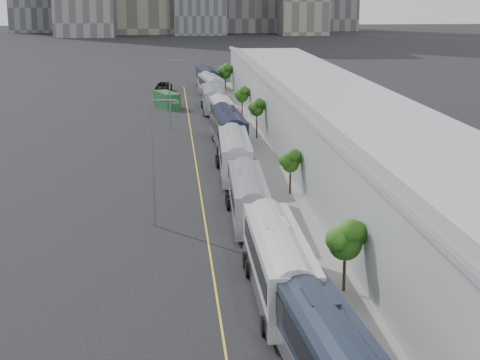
{
  "coord_description": "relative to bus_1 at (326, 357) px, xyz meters",
  "views": [
    {
      "loc": [
        -3.87,
        -9.61,
        16.97
      ],
      "look_at": [
        1.21,
        49.05,
        3.0
      ],
      "focal_mm": 60.0,
      "sensor_mm": 36.0,
      "label": 1
    }
  ],
  "objects": [
    {
      "name": "sidewalk",
      "position": [
        6.47,
        33.34,
        -1.56
      ],
      "size": [
        10.0,
        170.0,
        0.12
      ],
      "primitive_type": "cube",
      "color": "gray",
      "rests_on": "ground"
    },
    {
      "name": "lane_line",
      "position": [
        -4.03,
        33.34,
        -1.61
      ],
      "size": [
        0.12,
        160.0,
        0.02
      ],
      "primitive_type": "cube",
      "color": "gold",
      "rests_on": "ground"
    },
    {
      "name": "depot",
      "position": [
        10.46,
        33.34,
        1.89
      ],
      "size": [
        12.45,
        160.4,
        7.2
      ],
      "color": "gray",
      "rests_on": "ground"
    },
    {
      "name": "bus_1",
      "position": [
        0.0,
        0.0,
        0.0
      ],
      "size": [
        3.55,
        13.27,
        3.84
      ],
      "rotation": [
        0.0,
        0.0,
        0.07
      ],
      "color": "black",
      "rests_on": "ground"
    },
    {
      "name": "bus_2",
      "position": [
        -0.57,
        10.94,
        0.08
      ],
      "size": [
        3.06,
        13.81,
        4.03
      ],
      "rotation": [
        0.0,
        0.0,
        -0.01
      ],
      "color": "#BCBCBF",
      "rests_on": "ground"
    },
    {
      "name": "bus_3",
      "position": [
        -0.78,
        26.62,
        -0.08
      ],
      "size": [
        2.99,
        12.54,
        3.64
      ],
      "rotation": [
        0.0,
        0.0,
        -0.04
      ],
      "color": "gray",
      "rests_on": "ground"
    },
    {
      "name": "bus_4",
      "position": [
        -0.59,
        41.67,
        0.05
      ],
      "size": [
        3.25,
        13.61,
        3.95
      ],
      "rotation": [
        0.0,
        0.0,
        -0.04
      ],
      "color": "#A0A2AA",
      "rests_on": "ground"
    },
    {
      "name": "bus_5",
      "position": [
        -0.16,
        55.96,
        0.1
      ],
      "size": [
        3.31,
        14.01,
        4.07
      ],
      "rotation": [
        0.0,
        0.0,
        0.04
      ],
      "color": "black",
      "rests_on": "ground"
    },
    {
      "name": "bus_6",
      "position": [
        0.11,
        69.48,
        -0.14
      ],
      "size": [
        2.83,
        12.08,
        3.51
      ],
      "rotation": [
        0.0,
        0.0,
        0.03
      ],
      "color": "silver",
      "rests_on": "ground"
    },
    {
      "name": "bus_7",
      "position": [
        -0.57,
        82.98,
        -0.09
      ],
      "size": [
        2.78,
        12.43,
        3.62
      ],
      "rotation": [
        0.0,
        0.0,
        -0.02
      ],
      "color": "gray",
      "rests_on": "ground"
    },
    {
      "name": "bus_8",
      "position": [
        0.08,
        97.67,
        -0.05
      ],
      "size": [
        3.67,
        12.87,
        3.71
      ],
      "rotation": [
        0.0,
        0.0,
        0.09
      ],
      "color": "#A1A3AB",
      "rests_on": "ground"
    },
    {
      "name": "bus_9",
      "position": [
        0.05,
        110.19,
        -0.03
      ],
      "size": [
        3.67,
        13.09,
        3.78
      ],
      "rotation": [
        0.0,
        0.0,
        0.08
      ],
      "color": "#172134",
      "rests_on": "ground"
    },
    {
      "name": "tree_1",
      "position": [
        3.29,
        11.45,
        1.61
      ],
      "size": [
        1.96,
        1.96,
        4.23
      ],
      "color": "black",
      "rests_on": "ground"
    },
    {
      "name": "tree_2",
      "position": [
        3.53,
        34.1,
        1.28
      ],
      "size": [
        1.48,
        1.48,
        3.68
      ],
      "color": "black",
      "rests_on": "ground"
    },
    {
      "name": "tree_3",
      "position": [
        3.5,
        60.37,
        2.03
      ],
      "size": [
        1.55,
        1.55,
        4.48
      ],
      "color": "black",
      "rests_on": "ground"
    },
    {
      "name": "tree_4",
      "position": [
        3.41,
        78.64,
        1.3
      ],
      "size": [
        1.71,
        1.71,
        3.8
      ],
      "color": "black",
      "rests_on": "ground"
    },
    {
      "name": "tree_5",
      "position": [
        3.18,
        109.02,
        1.63
      ],
      "size": [
        2.18,
        2.18,
        4.36
      ],
      "color": "black",
      "rests_on": "ground"
    },
    {
      "name": "street_lamp_near",
      "position": [
        -7.59,
        25.83,
        3.79
      ],
      "size": [
        2.04,
        0.22,
        9.42
      ],
      "color": "#59595E",
      "rests_on": "ground"
    },
    {
      "name": "street_lamp_far",
      "position": [
        -6.33,
        67.18,
        3.41
      ],
      "size": [
        2.04,
        0.22,
        8.69
      ],
      "color": "#59595E",
      "rests_on": "ground"
    },
    {
      "name": "shipping_container",
      "position": [
        -7.0,
        87.36,
        -0.47
      ],
      "size": [
        4.12,
        6.79,
        2.29
      ],
      "primitive_type": "cube",
      "rotation": [
        0.0,
        0.0,
        0.33
      ],
      "color": "#164820",
      "rests_on": "ground"
    },
    {
      "name": "suv",
      "position": [
        -7.63,
        106.81,
        -0.82
      ],
      "size": [
        3.07,
        5.91,
        1.59
      ],
      "primitive_type": "imported",
      "rotation": [
        0.0,
        0.0,
        -0.08
      ],
      "color": "black",
      "rests_on": "ground"
    }
  ]
}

